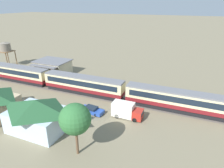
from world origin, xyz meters
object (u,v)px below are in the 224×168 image
object	(u,v)px
station_building	(53,67)
delivery_truck_red	(126,110)
water_tower	(5,47)
cottage_dark_green_roof_2	(37,114)
passenger_train	(84,84)
yard_tree_0	(75,119)
parked_car_blue	(92,110)

from	to	relation	value
station_building	delivery_truck_red	xyz separation A→B (m)	(27.08, -14.39, -0.61)
water_tower	cottage_dark_green_roof_2	size ratio (longest dim) A/B	0.82
station_building	delivery_truck_red	distance (m)	30.67
delivery_truck_red	cottage_dark_green_roof_2	bearing A→B (deg)	-142.99
cottage_dark_green_roof_2	delivery_truck_red	size ratio (longest dim) A/B	1.73
delivery_truck_red	water_tower	bearing A→B (deg)	162.00
passenger_train	yard_tree_0	bearing A→B (deg)	-62.92
delivery_truck_red	yard_tree_0	bearing A→B (deg)	-105.20
water_tower	yard_tree_0	size ratio (longest dim) A/B	1.03
station_building	water_tower	distance (m)	18.44
cottage_dark_green_roof_2	yard_tree_0	xyz separation A→B (m)	(8.76, -2.42, 2.68)
passenger_train	yard_tree_0	world-z (taller)	yard_tree_0
passenger_train	station_building	xyz separation A→B (m)	(-15.13, 8.40, -0.27)
cottage_dark_green_roof_2	station_building	bearing A→B (deg)	123.18
passenger_train	station_building	size ratio (longest dim) A/B	6.26
parked_car_blue	delivery_truck_red	bearing A→B (deg)	15.35
station_building	water_tower	bearing A→B (deg)	179.21
passenger_train	water_tower	world-z (taller)	water_tower
station_building	yard_tree_0	bearing A→B (deg)	-47.00
water_tower	yard_tree_0	bearing A→B (deg)	-31.76
station_building	cottage_dark_green_roof_2	size ratio (longest dim) A/B	0.99
water_tower	delivery_truck_red	bearing A→B (deg)	-18.00
passenger_train	cottage_dark_green_roof_2	distance (m)	14.92
delivery_truck_red	yard_tree_0	world-z (taller)	yard_tree_0
passenger_train	cottage_dark_green_roof_2	bearing A→B (deg)	-89.59
yard_tree_0	cottage_dark_green_roof_2	bearing A→B (deg)	164.53
passenger_train	cottage_dark_green_roof_2	world-z (taller)	cottage_dark_green_roof_2
passenger_train	water_tower	xyz separation A→B (m)	(-33.10, 8.65, 3.85)
water_tower	cottage_dark_green_roof_2	world-z (taller)	water_tower
cottage_dark_green_roof_2	yard_tree_0	world-z (taller)	yard_tree_0
station_building	parked_car_blue	bearing A→B (deg)	-36.75
water_tower	parked_car_blue	distance (m)	42.08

